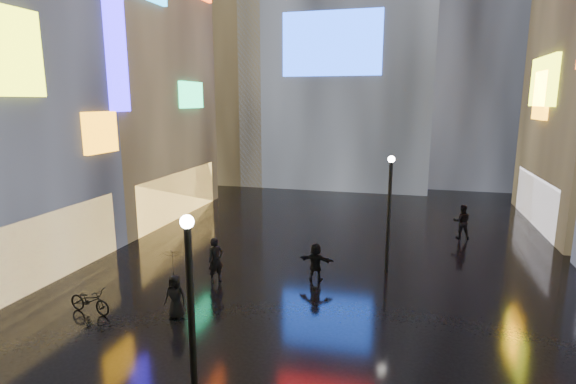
% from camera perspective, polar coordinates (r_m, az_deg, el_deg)
% --- Properties ---
extents(ground, '(140.00, 140.00, 0.00)m').
position_cam_1_polar(ground, '(21.63, 5.49, -8.92)').
color(ground, black).
rests_on(ground, ground).
extents(building_left_far, '(10.28, 12.00, 22.00)m').
position_cam_1_polar(building_left_far, '(32.50, -22.41, 16.77)').
color(building_left_far, black).
rests_on(building_left_far, ground).
extents(tower_flank_left, '(10.00, 10.00, 26.00)m').
position_cam_1_polar(tower_flank_left, '(45.73, -7.76, 18.28)').
color(tower_flank_left, black).
rests_on(tower_flank_left, ground).
extents(lamp_near, '(0.30, 0.30, 5.20)m').
position_cam_1_polar(lamp_near, '(10.38, -12.18, -15.00)').
color(lamp_near, black).
rests_on(lamp_near, ground).
extents(lamp_far, '(0.30, 0.30, 5.20)m').
position_cam_1_polar(lamp_far, '(20.35, 12.73, -1.81)').
color(lamp_far, black).
rests_on(lamp_far, ground).
extents(pedestrian_4, '(0.79, 0.54, 1.57)m').
position_cam_1_polar(pedestrian_4, '(16.65, -14.11, -12.77)').
color(pedestrian_4, black).
rests_on(pedestrian_4, ground).
extents(pedestrian_5, '(1.53, 0.57, 1.62)m').
position_cam_1_polar(pedestrian_5, '(19.34, 3.54, -8.85)').
color(pedestrian_5, black).
rests_on(pedestrian_5, ground).
extents(pedestrian_6, '(0.79, 0.82, 1.90)m').
position_cam_1_polar(pedestrian_6, '(19.35, -9.15, -8.54)').
color(pedestrian_6, black).
rests_on(pedestrian_6, ground).
extents(pedestrian_7, '(0.94, 0.75, 1.90)m').
position_cam_1_polar(pedestrian_7, '(26.79, 21.21, -3.52)').
color(pedestrian_7, black).
rests_on(pedestrian_7, ground).
extents(umbrella_2, '(1.13, 1.11, 0.92)m').
position_cam_1_polar(umbrella_2, '(16.18, -14.33, -8.75)').
color(umbrella_2, black).
rests_on(umbrella_2, pedestrian_4).
extents(bicycle, '(1.87, 0.86, 0.94)m').
position_cam_1_polar(bicycle, '(18.09, -23.86, -12.50)').
color(bicycle, black).
rests_on(bicycle, ground).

